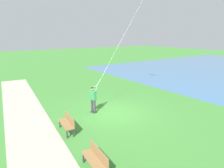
# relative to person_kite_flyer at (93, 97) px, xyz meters

# --- Properties ---
(ground_plane) EXTENTS (120.00, 120.00, 0.00)m
(ground_plane) POSITION_rel_person_kite_flyer_xyz_m (-0.93, 0.81, -1.05)
(ground_plane) COLOR #3D7F33
(walkway_path) EXTENTS (5.76, 32.07, 0.02)m
(walkway_path) POSITION_rel_person_kite_flyer_xyz_m (4.23, 2.81, -1.04)
(walkway_path) COLOR #ADA393
(walkway_path) RESTS_ON ground
(person_kite_flyer) EXTENTS (0.63, 0.51, 1.83)m
(person_kite_flyer) POSITION_rel_person_kite_flyer_xyz_m (0.00, 0.00, 0.00)
(person_kite_flyer) COLOR #232328
(person_kite_flyer) RESTS_ON ground
(park_bench_near_walkway) EXTENTS (0.60, 1.54, 0.88)m
(park_bench_near_walkway) POSITION_rel_person_kite_flyer_xyz_m (2.41, 1.49, -0.54)
(park_bench_near_walkway) COLOR olive
(park_bench_near_walkway) RESTS_ON ground
(park_bench_far_walkway) EXTENTS (0.60, 1.54, 0.88)m
(park_bench_far_walkway) POSITION_rel_person_kite_flyer_xyz_m (2.78, 4.97, -0.54)
(park_bench_far_walkway) COLOR olive
(park_bench_far_walkway) RESTS_ON ground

